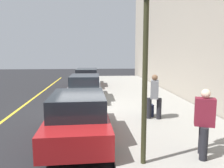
# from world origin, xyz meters

# --- Properties ---
(ground_plane) EXTENTS (56.00, 56.00, 0.00)m
(ground_plane) POSITION_xyz_m (0.00, 0.00, 0.00)
(ground_plane) COLOR black
(sidewalk) EXTENTS (28.00, 4.60, 0.15)m
(sidewalk) POSITION_xyz_m (0.00, -3.30, 0.07)
(sidewalk) COLOR gray
(sidewalk) RESTS_ON ground
(lane_stripe_centre) EXTENTS (28.00, 0.14, 0.01)m
(lane_stripe_centre) POSITION_xyz_m (0.00, 3.20, 0.00)
(lane_stripe_centre) COLOR gold
(lane_stripe_centre) RESTS_ON ground
(snow_bank_curb) EXTENTS (8.63, 0.56, 0.22)m
(snow_bank_curb) POSITION_xyz_m (1.22, -0.70, 0.11)
(snow_bank_curb) COLOR white
(snow_bank_curb) RESTS_ON ground
(parked_car_red) EXTENTS (4.41, 1.99, 1.51)m
(parked_car_red) POSITION_xyz_m (-4.34, -0.02, 0.76)
(parked_car_red) COLOR black
(parked_car_red) RESTS_ON ground
(parked_car_silver) EXTENTS (4.36, 1.92, 1.51)m
(parked_car_silver) POSITION_xyz_m (1.43, -0.01, 0.76)
(parked_car_silver) COLOR black
(parked_car_silver) RESTS_ON ground
(parked_car_maroon) EXTENTS (4.81, 1.97, 1.51)m
(parked_car_maroon) POSITION_xyz_m (6.68, 0.05, 0.76)
(parked_car_maroon) COLOR black
(parked_car_maroon) RESTS_ON ground
(pedestrian_burgundy_coat) EXTENTS (0.54, 0.54, 1.73)m
(pedestrian_burgundy_coat) POSITION_xyz_m (-6.09, -3.23, 1.07)
(pedestrian_burgundy_coat) COLOR black
(pedestrian_burgundy_coat) RESTS_ON sidewalk
(pedestrian_grey_coat) EXTENTS (0.54, 0.57, 1.77)m
(pedestrian_grey_coat) POSITION_xyz_m (-2.81, -2.88, 1.09)
(pedestrian_grey_coat) COLOR black
(pedestrian_grey_coat) RESTS_ON sidewalk
(traffic_light_pole) EXTENTS (0.35, 0.26, 4.49)m
(traffic_light_pole) POSITION_xyz_m (-6.28, -1.67, 3.18)
(traffic_light_pole) COLOR #2D2D19
(traffic_light_pole) RESTS_ON sidewalk
(rolling_suitcase) EXTENTS (0.34, 0.22, 0.85)m
(rolling_suitcase) POSITION_xyz_m (-2.45, -2.83, 0.40)
(rolling_suitcase) COLOR #191E38
(rolling_suitcase) RESTS_ON sidewalk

